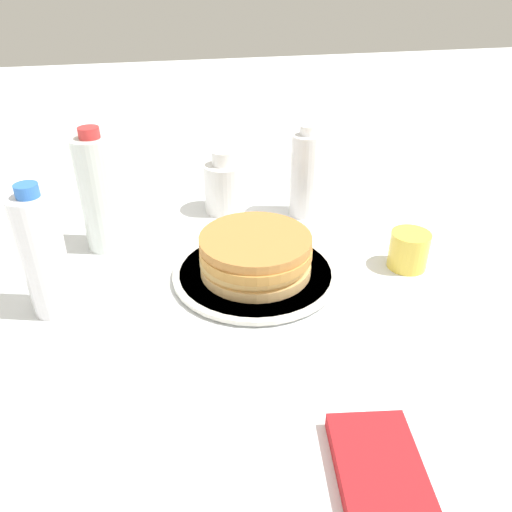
# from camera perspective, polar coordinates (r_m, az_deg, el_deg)

# --- Properties ---
(ground_plane) EXTENTS (4.00, 4.00, 0.00)m
(ground_plane) POSITION_cam_1_polar(r_m,az_deg,el_deg) (0.85, -0.22, -1.96)
(ground_plane) COLOR white
(plate) EXTENTS (0.28, 0.28, 0.01)m
(plate) POSITION_cam_1_polar(r_m,az_deg,el_deg) (0.84, -0.00, -1.93)
(plate) COLOR silver
(plate) RESTS_ON ground_plane
(pancake_stack) EXTENTS (0.19, 0.19, 0.06)m
(pancake_stack) POSITION_cam_1_polar(r_m,az_deg,el_deg) (0.82, 0.05, 0.25)
(pancake_stack) COLOR #E0B06C
(pancake_stack) RESTS_ON plate
(juice_glass) EXTENTS (0.07, 0.07, 0.07)m
(juice_glass) POSITION_cam_1_polar(r_m,az_deg,el_deg) (0.89, 17.06, 0.65)
(juice_glass) COLOR yellow
(juice_glass) RESTS_ON ground_plane
(cream_jug) EXTENTS (0.08, 0.08, 0.13)m
(cream_jug) POSITION_cam_1_polar(r_m,az_deg,el_deg) (1.04, -3.67, 8.03)
(cream_jug) COLOR white
(cream_jug) RESTS_ON ground_plane
(water_bottle_near) EXTENTS (0.07, 0.07, 0.22)m
(water_bottle_near) POSITION_cam_1_polar(r_m,az_deg,el_deg) (0.92, -17.44, 6.81)
(water_bottle_near) COLOR silver
(water_bottle_near) RESTS_ON ground_plane
(water_bottle_mid) EXTENTS (0.06, 0.06, 0.21)m
(water_bottle_mid) POSITION_cam_1_polar(r_m,az_deg,el_deg) (0.78, -23.13, 0.11)
(water_bottle_mid) COLOR white
(water_bottle_mid) RESTS_ON ground_plane
(water_bottle_far) EXTENTS (0.06, 0.06, 0.19)m
(water_bottle_far) POSITION_cam_1_polar(r_m,az_deg,el_deg) (1.02, 5.70, 9.24)
(water_bottle_far) COLOR white
(water_bottle_far) RESTS_ON ground_plane
(napkin) EXTENTS (0.16, 0.11, 0.02)m
(napkin) POSITION_cam_1_polar(r_m,az_deg,el_deg) (0.57, 14.02, -22.99)
(napkin) COLOR red
(napkin) RESTS_ON ground_plane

